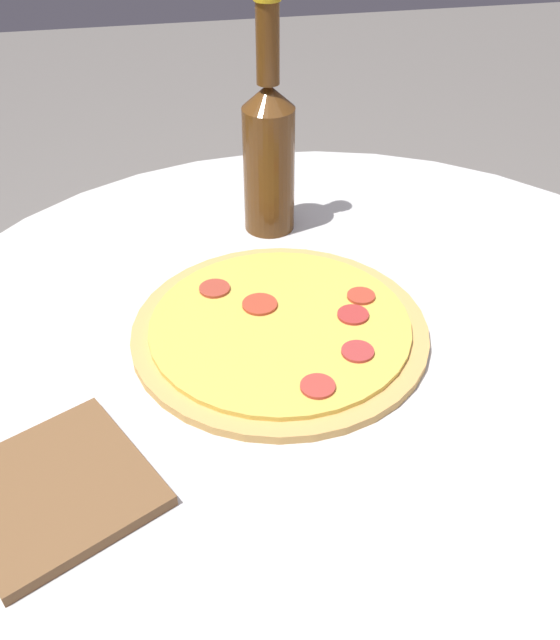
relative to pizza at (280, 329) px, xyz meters
The scene contains 4 objects.
table 0.19m from the pizza, 122.28° to the right, with size 1.00×1.00×0.73m.
pizza is the anchor object (origin of this frame).
beer_bottle 0.26m from the pizza, ahead, with size 0.07×0.07×0.30m.
pizza_paddle 0.32m from the pizza, 126.68° to the left, with size 0.21×0.29×0.02m.
Camera 1 is at (-0.57, 0.17, 1.23)m, focal length 40.00 mm.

